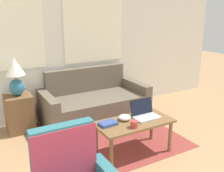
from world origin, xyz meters
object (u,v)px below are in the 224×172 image
at_px(coffee_table, 134,125).
at_px(cup_navy, 134,124).
at_px(snack_bowl, 125,117).
at_px(book_red, 108,124).
at_px(couch, 94,104).
at_px(table_lamp, 15,74).
at_px(laptop, 145,113).

height_order(coffee_table, cup_navy, cup_navy).
height_order(snack_bowl, book_red, snack_bowl).
distance_m(couch, table_lamp, 1.35).
relative_size(table_lamp, coffee_table, 0.58).
bearing_deg(laptop, book_red, 177.33).
distance_m(cup_navy, book_red, 0.32).
height_order(couch, cup_navy, couch).
distance_m(coffee_table, snack_bowl, 0.15).
height_order(couch, table_lamp, table_lamp).
xyz_separation_m(couch, snack_bowl, (-0.13, -1.18, 0.23)).
distance_m(couch, cup_navy, 1.45).
xyz_separation_m(table_lamp, snack_bowl, (1.04, -1.32, -0.41)).
xyz_separation_m(table_lamp, laptop, (1.32, -1.37, -0.39)).
bearing_deg(snack_bowl, book_red, -174.21).
bearing_deg(book_red, snack_bowl, 5.79).
height_order(coffee_table, snack_bowl, snack_bowl).
xyz_separation_m(coffee_table, book_red, (-0.34, 0.06, 0.07)).
distance_m(laptop, book_red, 0.53).
bearing_deg(cup_navy, book_red, 137.43).
height_order(couch, laptop, couch).
bearing_deg(cup_navy, table_lamp, 123.32).
bearing_deg(book_red, cup_navy, -42.57).
xyz_separation_m(couch, book_red, (-0.39, -1.21, 0.21)).
distance_m(table_lamp, coffee_table, 1.87).
bearing_deg(coffee_table, table_lamp, 128.70).
distance_m(coffee_table, laptop, 0.22).
bearing_deg(table_lamp, laptop, -46.01).
relative_size(couch, snack_bowl, 10.96).
height_order(cup_navy, snack_bowl, cup_navy).
xyz_separation_m(coffee_table, snack_bowl, (-0.09, 0.09, 0.09)).
bearing_deg(couch, laptop, -83.34).
bearing_deg(table_lamp, coffee_table, -51.30).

